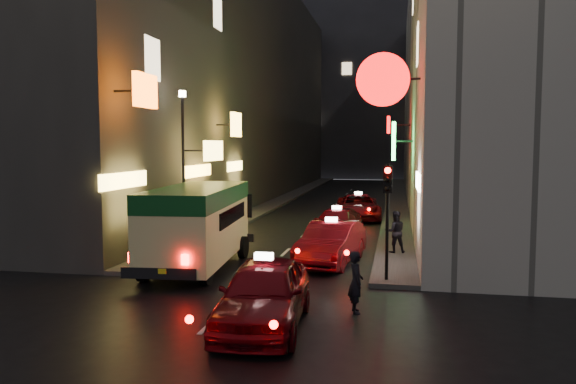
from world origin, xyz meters
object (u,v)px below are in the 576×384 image
Objects in this scene: taxi_near at (264,288)px; lamp_post at (183,157)px; minibus at (198,217)px; pedestrian_crossing at (356,278)px; traffic_light at (387,197)px.

lamp_post is (-5.50, 9.00, 2.81)m from taxi_near.
pedestrian_crossing is (5.64, -4.03, -0.88)m from minibus.
minibus reaches higher than pedestrian_crossing.
traffic_light is at bearing -28.42° from pedestrian_crossing.
pedestrian_crossing is 0.29× the size of lamp_post.
minibus is 3.75× the size of pedestrian_crossing.
lamp_post is (-7.50, 7.47, 2.83)m from pedestrian_crossing.
minibus is at bearing 39.43° from pedestrian_crossing.
traffic_light is at bearing 58.87° from taxi_near.
taxi_near is 0.95× the size of lamp_post.
taxi_near is 2.52m from pedestrian_crossing.
lamp_post reaches higher than pedestrian_crossing.
pedestrian_crossing is 0.51× the size of traffic_light.
lamp_post is (-1.86, 3.44, 1.95)m from minibus.
traffic_light is 0.56× the size of lamp_post.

